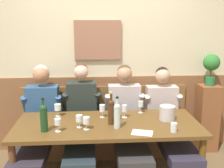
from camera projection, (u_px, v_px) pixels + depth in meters
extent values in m
cube|color=beige|center=(104.00, 53.00, 3.86)|extent=(6.80, 0.08, 2.80)
cube|color=#92614B|center=(98.00, 40.00, 3.75)|extent=(0.64, 0.04, 0.54)
cube|color=brown|center=(104.00, 112.00, 4.00)|extent=(6.80, 0.03, 1.07)
cube|color=brown|center=(105.00, 139.00, 3.85)|extent=(2.36, 0.42, 0.44)
cube|color=brown|center=(105.00, 123.00, 3.80)|extent=(2.31, 0.39, 0.05)
cube|color=brown|center=(104.00, 101.00, 3.93)|extent=(2.36, 0.04, 0.45)
cube|color=brown|center=(108.00, 125.00, 3.06)|extent=(2.06, 0.87, 0.04)
cylinder|color=brown|center=(201.00, 168.00, 2.85)|extent=(0.07, 0.07, 0.69)
cylinder|color=brown|center=(30.00, 143.00, 3.43)|extent=(0.07, 0.07, 0.69)
cylinder|color=brown|center=(180.00, 139.00, 3.56)|extent=(0.07, 0.07, 0.69)
cube|color=#302A36|center=(35.00, 146.00, 3.15)|extent=(0.35, 1.14, 0.11)
cube|color=#2C4F7B|center=(43.00, 105.00, 3.68)|extent=(0.42, 0.23, 0.51)
sphere|color=#AD7554|center=(41.00, 75.00, 3.58)|extent=(0.22, 0.22, 0.22)
sphere|color=beige|center=(41.00, 72.00, 3.59)|extent=(0.20, 0.20, 0.20)
cylinder|color=#2C4F7B|center=(25.00, 104.00, 3.61)|extent=(0.08, 0.20, 0.27)
cylinder|color=#2C4F7B|center=(59.00, 104.00, 3.64)|extent=(0.08, 0.20, 0.27)
cube|color=#25323A|center=(81.00, 145.00, 3.18)|extent=(0.33, 1.14, 0.11)
cube|color=#232C28|center=(82.00, 102.00, 3.71)|extent=(0.40, 0.23, 0.55)
sphere|color=#D8AB94|center=(81.00, 72.00, 3.60)|extent=(0.19, 0.19, 0.19)
sphere|color=brown|center=(81.00, 70.00, 3.62)|extent=(0.18, 0.18, 0.18)
cylinder|color=#232C28|center=(66.00, 101.00, 3.64)|extent=(0.08, 0.20, 0.27)
cylinder|color=#232C28|center=(98.00, 101.00, 3.67)|extent=(0.08, 0.20, 0.27)
cube|color=#323233|center=(130.00, 143.00, 3.22)|extent=(0.36, 1.15, 0.11)
cube|color=#B1A8AE|center=(124.00, 103.00, 3.75)|extent=(0.43, 0.19, 0.51)
sphere|color=#A77C5B|center=(124.00, 74.00, 3.65)|extent=(0.21, 0.21, 0.21)
sphere|color=#4F3623|center=(124.00, 72.00, 3.67)|extent=(0.19, 0.19, 0.19)
cylinder|color=#B1A8AE|center=(108.00, 103.00, 3.69)|extent=(0.08, 0.20, 0.27)
cylinder|color=#B1A8AE|center=(141.00, 102.00, 3.73)|extent=(0.08, 0.20, 0.27)
cube|color=#302C40|center=(173.00, 142.00, 3.26)|extent=(0.35, 1.15, 0.11)
cube|color=#BFADAE|center=(161.00, 103.00, 3.79)|extent=(0.42, 0.19, 0.48)
sphere|color=tan|center=(163.00, 76.00, 3.69)|extent=(0.20, 0.20, 0.20)
sphere|color=black|center=(162.00, 74.00, 3.71)|extent=(0.18, 0.18, 0.18)
cylinder|color=#BFADAE|center=(146.00, 103.00, 3.73)|extent=(0.08, 0.20, 0.27)
cylinder|color=#BFADAE|center=(178.00, 103.00, 3.76)|extent=(0.08, 0.20, 0.27)
cylinder|color=#B7B2B7|center=(167.00, 113.00, 3.14)|extent=(0.18, 0.18, 0.16)
cylinder|color=#19401F|center=(44.00, 121.00, 2.80)|extent=(0.08, 0.08, 0.23)
sphere|color=#19401F|center=(43.00, 109.00, 2.77)|extent=(0.08, 0.08, 0.08)
cylinder|color=#19401F|center=(43.00, 104.00, 2.76)|extent=(0.03, 0.03, 0.08)
cylinder|color=black|center=(43.00, 99.00, 2.75)|extent=(0.03, 0.03, 0.02)
cylinder|color=#412815|center=(111.00, 114.00, 3.00)|extent=(0.07, 0.07, 0.23)
sphere|color=#412815|center=(111.00, 103.00, 2.97)|extent=(0.07, 0.07, 0.07)
cylinder|color=#412815|center=(111.00, 98.00, 2.96)|extent=(0.03, 0.03, 0.10)
cylinder|color=gold|center=(111.00, 93.00, 2.95)|extent=(0.03, 0.03, 0.02)
cylinder|color=silver|center=(117.00, 118.00, 2.89)|extent=(0.07, 0.07, 0.22)
sphere|color=silver|center=(117.00, 107.00, 2.86)|extent=(0.07, 0.07, 0.07)
cylinder|color=silver|center=(117.00, 102.00, 2.85)|extent=(0.03, 0.03, 0.08)
cylinder|color=black|center=(117.00, 97.00, 2.84)|extent=(0.03, 0.03, 0.02)
cylinder|color=silver|center=(79.00, 127.00, 2.92)|extent=(0.06, 0.06, 0.00)
cylinder|color=silver|center=(79.00, 124.00, 2.92)|extent=(0.01, 0.01, 0.06)
cylinder|color=silver|center=(79.00, 119.00, 2.90)|extent=(0.07, 0.07, 0.07)
cylinder|color=silver|center=(58.00, 131.00, 2.82)|extent=(0.06, 0.06, 0.00)
cylinder|color=silver|center=(58.00, 128.00, 2.81)|extent=(0.01, 0.01, 0.07)
cylinder|color=silver|center=(58.00, 122.00, 2.80)|extent=(0.07, 0.07, 0.07)
cylinder|color=silver|center=(141.00, 113.00, 3.40)|extent=(0.06, 0.06, 0.00)
cylinder|color=silver|center=(141.00, 110.00, 3.39)|extent=(0.01, 0.01, 0.07)
cylinder|color=silver|center=(141.00, 104.00, 3.37)|extent=(0.06, 0.06, 0.07)
cylinder|color=#E9E67D|center=(141.00, 106.00, 3.38)|extent=(0.05, 0.05, 0.03)
cylinder|color=silver|center=(124.00, 117.00, 3.23)|extent=(0.07, 0.07, 0.00)
cylinder|color=silver|center=(124.00, 114.00, 3.22)|extent=(0.01, 0.01, 0.07)
cylinder|color=silver|center=(124.00, 108.00, 3.21)|extent=(0.06, 0.06, 0.08)
cylinder|color=#F2D685|center=(124.00, 110.00, 3.21)|extent=(0.05, 0.05, 0.03)
cylinder|color=silver|center=(102.00, 117.00, 3.24)|extent=(0.06, 0.06, 0.00)
cylinder|color=silver|center=(102.00, 114.00, 3.23)|extent=(0.01, 0.01, 0.07)
cylinder|color=silver|center=(102.00, 108.00, 3.21)|extent=(0.07, 0.07, 0.08)
cylinder|color=silver|center=(58.00, 116.00, 3.28)|extent=(0.07, 0.07, 0.00)
cylinder|color=silver|center=(58.00, 113.00, 3.27)|extent=(0.01, 0.01, 0.07)
cylinder|color=silver|center=(58.00, 107.00, 3.25)|extent=(0.08, 0.08, 0.07)
cylinder|color=#E0D887|center=(58.00, 109.00, 3.26)|extent=(0.07, 0.07, 0.02)
cylinder|color=silver|center=(86.00, 129.00, 2.87)|extent=(0.07, 0.07, 0.00)
cylinder|color=silver|center=(86.00, 126.00, 2.87)|extent=(0.01, 0.01, 0.06)
cylinder|color=silver|center=(86.00, 120.00, 2.85)|extent=(0.07, 0.07, 0.07)
cylinder|color=silver|center=(116.00, 118.00, 3.19)|extent=(0.06, 0.06, 0.00)
cylinder|color=silver|center=(116.00, 116.00, 3.18)|extent=(0.01, 0.01, 0.07)
cylinder|color=silver|center=(116.00, 110.00, 3.17)|extent=(0.07, 0.07, 0.07)
cylinder|color=#EBDE82|center=(116.00, 112.00, 3.18)|extent=(0.07, 0.07, 0.02)
cylinder|color=silver|center=(174.00, 127.00, 2.80)|extent=(0.07, 0.07, 0.10)
cube|color=white|center=(142.00, 133.00, 2.78)|extent=(0.24, 0.20, 0.00)
cube|color=brown|center=(207.00, 118.00, 3.94)|extent=(0.28, 0.28, 0.96)
cylinder|color=#246736|center=(210.00, 81.00, 3.82)|extent=(0.13, 0.13, 0.12)
cylinder|color=brown|center=(211.00, 73.00, 3.79)|extent=(0.02, 0.02, 0.11)
sphere|color=#2C722E|center=(212.00, 62.00, 3.76)|extent=(0.23, 0.23, 0.23)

